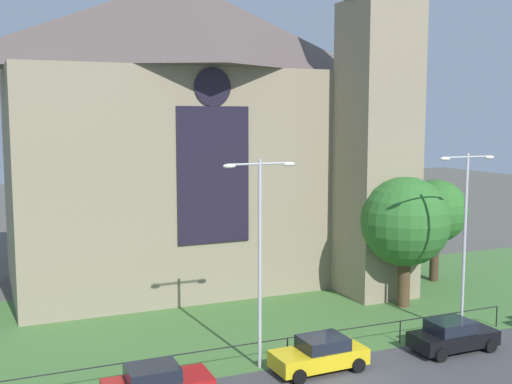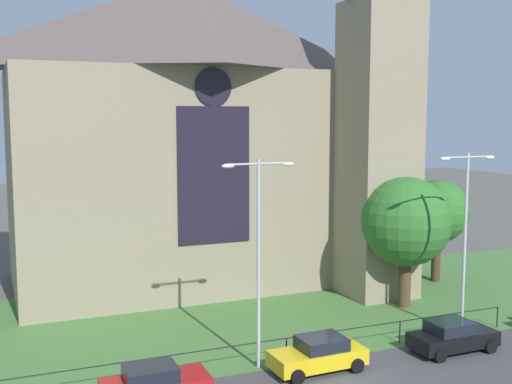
{
  "view_description": "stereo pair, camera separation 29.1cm",
  "coord_description": "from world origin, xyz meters",
  "px_view_note": "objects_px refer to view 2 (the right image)",
  "views": [
    {
      "loc": [
        -13.78,
        -22.73,
        11.1
      ],
      "look_at": [
        -0.54,
        8.0,
        7.16
      ],
      "focal_mm": 44.96,
      "sensor_mm": 36.0,
      "label": 1
    },
    {
      "loc": [
        -13.52,
        -22.84,
        11.1
      ],
      "look_at": [
        -0.54,
        8.0,
        7.16
      ],
      "focal_mm": 44.96,
      "sensor_mm": 36.0,
      "label": 2
    }
  ],
  "objects_px": {
    "streetlamp_near": "(259,239)",
    "parked_car_red": "(154,384)",
    "church_building": "(198,129)",
    "tree_right_near": "(406,222)",
    "parked_car_black": "(452,336)",
    "parked_car_yellow": "(318,354)",
    "tree_right_far": "(437,212)",
    "streetlamp_far": "(466,222)"
  },
  "relations": [
    {
      "from": "streetlamp_near",
      "to": "parked_car_red",
      "type": "relative_size",
      "value": 2.2
    },
    {
      "from": "church_building",
      "to": "parked_car_red",
      "type": "relative_size",
      "value": 6.16
    },
    {
      "from": "streetlamp_near",
      "to": "parked_car_red",
      "type": "distance_m",
      "value": 7.4
    },
    {
      "from": "tree_right_near",
      "to": "streetlamp_near",
      "type": "distance_m",
      "value": 12.6
    },
    {
      "from": "church_building",
      "to": "parked_car_black",
      "type": "height_order",
      "value": "church_building"
    },
    {
      "from": "parked_car_yellow",
      "to": "parked_car_red",
      "type": "bearing_deg",
      "value": 0.74
    },
    {
      "from": "tree_right_far",
      "to": "parked_car_yellow",
      "type": "xyz_separation_m",
      "value": [
        -14.7,
        -10.58,
        -4.01
      ]
    },
    {
      "from": "tree_right_near",
      "to": "parked_car_black",
      "type": "distance_m",
      "value": 8.45
    },
    {
      "from": "parked_car_yellow",
      "to": "parked_car_black",
      "type": "relative_size",
      "value": 1.01
    },
    {
      "from": "tree_right_far",
      "to": "tree_right_near",
      "type": "relative_size",
      "value": 0.9
    },
    {
      "from": "parked_car_black",
      "to": "parked_car_yellow",
      "type": "bearing_deg",
      "value": 176.23
    },
    {
      "from": "streetlamp_far",
      "to": "parked_car_black",
      "type": "relative_size",
      "value": 2.21
    },
    {
      "from": "tree_right_near",
      "to": "streetlamp_near",
      "type": "height_order",
      "value": "streetlamp_near"
    },
    {
      "from": "church_building",
      "to": "parked_car_yellow",
      "type": "distance_m",
      "value": 19.34
    },
    {
      "from": "church_building",
      "to": "parked_car_red",
      "type": "bearing_deg",
      "value": -113.14
    },
    {
      "from": "tree_right_near",
      "to": "tree_right_far",
      "type": "bearing_deg",
      "value": 36.55
    },
    {
      "from": "streetlamp_near",
      "to": "parked_car_yellow",
      "type": "distance_m",
      "value": 5.72
    },
    {
      "from": "tree_right_far",
      "to": "church_building",
      "type": "bearing_deg",
      "value": 157.07
    },
    {
      "from": "parked_car_red",
      "to": "parked_car_black",
      "type": "bearing_deg",
      "value": 0.24
    },
    {
      "from": "church_building",
      "to": "parked_car_black",
      "type": "xyz_separation_m",
      "value": [
        7.04,
        -17.25,
        -9.53
      ]
    },
    {
      "from": "tree_right_far",
      "to": "tree_right_near",
      "type": "distance_m",
      "value": 6.84
    },
    {
      "from": "tree_right_near",
      "to": "parked_car_black",
      "type": "xyz_separation_m",
      "value": [
        -2.24,
        -6.93,
        -4.28
      ]
    },
    {
      "from": "streetlamp_near",
      "to": "tree_right_far",
      "type": "bearing_deg",
      "value": 28.46
    },
    {
      "from": "tree_right_near",
      "to": "streetlamp_near",
      "type": "xyz_separation_m",
      "value": [
        -11.48,
        -5.13,
        0.79
      ]
    },
    {
      "from": "tree_right_near",
      "to": "parked_car_yellow",
      "type": "height_order",
      "value": "tree_right_near"
    },
    {
      "from": "tree_right_far",
      "to": "parked_car_red",
      "type": "relative_size",
      "value": 1.64
    },
    {
      "from": "tree_right_far",
      "to": "streetlamp_near",
      "type": "relative_size",
      "value": 0.75
    },
    {
      "from": "parked_car_yellow",
      "to": "parked_car_black",
      "type": "distance_m",
      "value": 6.98
    },
    {
      "from": "church_building",
      "to": "streetlamp_far",
      "type": "relative_size",
      "value": 2.8
    },
    {
      "from": "streetlamp_near",
      "to": "parked_car_black",
      "type": "relative_size",
      "value": 2.21
    },
    {
      "from": "streetlamp_far",
      "to": "church_building",
      "type": "bearing_deg",
      "value": 120.61
    },
    {
      "from": "parked_car_yellow",
      "to": "parked_car_black",
      "type": "bearing_deg",
      "value": 174.97
    },
    {
      "from": "parked_car_black",
      "to": "tree_right_near",
      "type": "bearing_deg",
      "value": 71.75
    },
    {
      "from": "church_building",
      "to": "streetlamp_far",
      "type": "bearing_deg",
      "value": -59.39
    },
    {
      "from": "church_building",
      "to": "parked_car_black",
      "type": "bearing_deg",
      "value": -67.8
    },
    {
      "from": "parked_car_yellow",
      "to": "church_building",
      "type": "bearing_deg",
      "value": -91.34
    },
    {
      "from": "streetlamp_near",
      "to": "parked_car_black",
      "type": "distance_m",
      "value": 10.69
    },
    {
      "from": "tree_right_far",
      "to": "streetlamp_far",
      "type": "height_order",
      "value": "streetlamp_far"
    },
    {
      "from": "church_building",
      "to": "parked_car_yellow",
      "type": "bearing_deg",
      "value": -89.76
    },
    {
      "from": "streetlamp_far",
      "to": "parked_car_yellow",
      "type": "distance_m",
      "value": 10.48
    },
    {
      "from": "tree_right_far",
      "to": "parked_car_black",
      "type": "height_order",
      "value": "tree_right_far"
    },
    {
      "from": "church_building",
      "to": "streetlamp_near",
      "type": "xyz_separation_m",
      "value": [
        -2.2,
        -15.45,
        -4.46
      ]
    }
  ]
}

